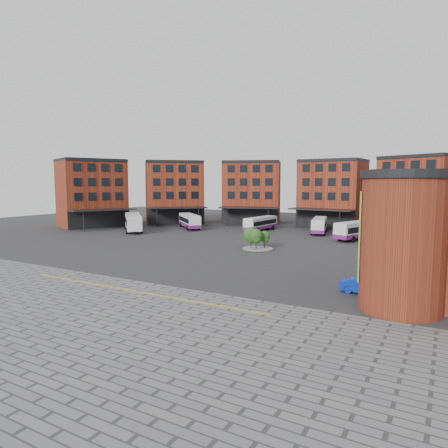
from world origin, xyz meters
The scene contains 12 objects.
ground centered at (0.00, 0.00, 0.00)m, with size 160.00×160.00×0.00m, color #28282B.
paving_zone centered at (2.00, -22.00, 0.01)m, with size 50.00×22.00×0.02m, color slate.
yellow_line centered at (2.00, -14.00, 0.03)m, with size 26.00×0.15×0.02m, color gold.
main_building centered at (-4.77, 38.25, 7.23)m, with size 94.14×42.48×14.60m.
tree_island centered at (1.88, 11.52, 1.80)m, with size 4.40×4.40×3.24m.
bus_a centered at (-28.16, 19.02, 2.00)m, with size 10.34×10.35×3.37m.
bus_b centered at (-21.16, 28.40, 1.62)m, with size 9.39×9.03×2.98m.
bus_c centered at (-6.54, 32.02, 1.49)m, with size 3.18×9.92×2.74m.
bus_d centered at (4.74, 33.98, 1.55)m, with size 4.47×10.44×2.87m.
bus_e centered at (12.85, 29.00, 1.68)m, with size 6.25×11.17×3.09m.
bus_f centered at (20.94, 23.14, 1.65)m, with size 10.44×7.93×3.04m.
blue_car centered at (19.93, -4.80, 0.70)m, with size 1.48×4.25×1.40m, color #0D2EB4.
Camera 1 is at (25.87, -40.29, 9.73)m, focal length 32.00 mm.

